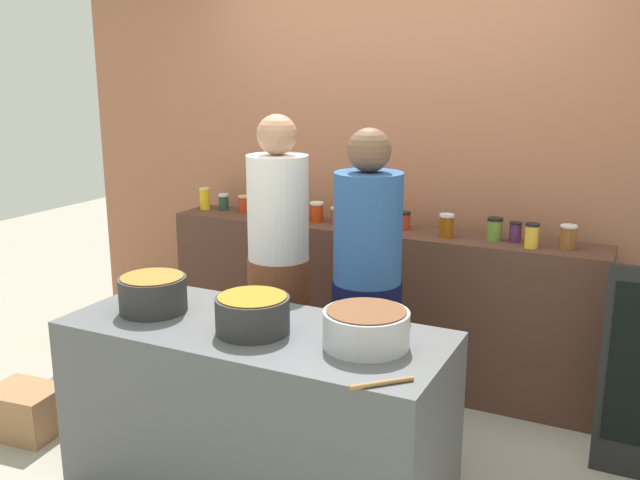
{
  "coord_description": "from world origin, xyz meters",
  "views": [
    {
      "loc": [
        1.5,
        -2.71,
        1.89
      ],
      "look_at": [
        0.0,
        0.35,
        1.05
      ],
      "focal_mm": 38.89,
      "sensor_mm": 36.0,
      "label": 1
    }
  ],
  "objects": [
    {
      "name": "cooking_pot_left",
      "position": [
        -0.52,
        -0.33,
        0.89
      ],
      "size": [
        0.31,
        0.31,
        0.17
      ],
      "color": "#2D2D2D",
      "rests_on": "prep_table"
    },
    {
      "name": "preserve_jar_11",
      "position": [
        0.72,
        1.11,
        1.02
      ],
      "size": [
        0.09,
        0.09,
        0.13
      ],
      "color": "olive",
      "rests_on": "display_shelf"
    },
    {
      "name": "preserve_jar_1",
      "position": [
        -1.13,
        1.16,
        1.01
      ],
      "size": [
        0.07,
        0.07,
        0.11
      ],
      "color": "#214334",
      "rests_on": "display_shelf"
    },
    {
      "name": "wooden_spoon",
      "position": [
        0.7,
        -0.59,
        0.81
      ],
      "size": [
        0.19,
        0.18,
        0.02
      ],
      "primitive_type": "cylinder",
      "rotation": [
        1.57,
        0.0,
        2.35
      ],
      "color": "#9E703D",
      "rests_on": "prep_table"
    },
    {
      "name": "preserve_jar_7",
      "position": [
        -0.16,
        1.12,
        1.03
      ],
      "size": [
        0.07,
        0.07,
        0.13
      ],
      "color": "red",
      "rests_on": "display_shelf"
    },
    {
      "name": "display_shelf",
      "position": [
        0.0,
        1.1,
        0.48
      ],
      "size": [
        2.7,
        0.36,
        0.96
      ],
      "primitive_type": "cube",
      "color": "#503126",
      "rests_on": "ground"
    },
    {
      "name": "storefront_wall",
      "position": [
        0.0,
        1.45,
        1.5
      ],
      "size": [
        4.8,
        0.12,
        3.0
      ],
      "primitive_type": "cube",
      "color": "#A46749",
      "rests_on": "ground"
    },
    {
      "name": "preserve_jar_12",
      "position": [
        0.83,
        1.12,
        1.01
      ],
      "size": [
        0.07,
        0.07,
        0.11
      ],
      "color": "#4C2350",
      "rests_on": "display_shelf"
    },
    {
      "name": "preserve_jar_13",
      "position": [
        0.93,
        1.03,
        1.03
      ],
      "size": [
        0.08,
        0.08,
        0.13
      ],
      "color": "yellow",
      "rests_on": "display_shelf"
    },
    {
      "name": "cooking_pot_right",
      "position": [
        0.52,
        -0.28,
        0.88
      ],
      "size": [
        0.35,
        0.35,
        0.15
      ],
      "color": "#B7B7BC",
      "rests_on": "prep_table"
    },
    {
      "name": "preserve_jar_14",
      "position": [
        1.11,
        1.09,
        1.02
      ],
      "size": [
        0.09,
        0.09,
        0.13
      ],
      "color": "brown",
      "rests_on": "display_shelf"
    },
    {
      "name": "cook_in_cap",
      "position": [
        0.28,
        0.31,
        0.74
      ],
      "size": [
        0.35,
        0.35,
        1.63
      ],
      "color": "black",
      "rests_on": "ground"
    },
    {
      "name": "preserve_jar_4",
      "position": [
        -0.54,
        1.08,
        1.02
      ],
      "size": [
        0.07,
        0.07,
        0.13
      ],
      "color": "red",
      "rests_on": "display_shelf"
    },
    {
      "name": "preserve_jar_9",
      "position": [
        0.17,
        1.14,
        1.01
      ],
      "size": [
        0.09,
        0.09,
        0.11
      ],
      "color": "#A42F1A",
      "rests_on": "display_shelf"
    },
    {
      "name": "preserve_jar_5",
      "position": [
        -0.4,
        1.11,
        1.02
      ],
      "size": [
        0.09,
        0.09,
        0.12
      ],
      "color": "#B5320D",
      "rests_on": "display_shelf"
    },
    {
      "name": "preserve_jar_8",
      "position": [
        0.04,
        1.16,
        1.02
      ],
      "size": [
        0.07,
        0.07,
        0.12
      ],
      "color": "#AE3923",
      "rests_on": "display_shelf"
    },
    {
      "name": "preserve_jar_3",
      "position": [
        -0.81,
        1.17,
        1.03
      ],
      "size": [
        0.09,
        0.09,
        0.14
      ],
      "color": "red",
      "rests_on": "display_shelf"
    },
    {
      "name": "preserve_jar_10",
      "position": [
        0.45,
        1.06,
        1.03
      ],
      "size": [
        0.08,
        0.08,
        0.13
      ],
      "color": "#86410B",
      "rests_on": "display_shelf"
    },
    {
      "name": "preserve_jar_6",
      "position": [
        -0.26,
        1.11,
        1.01
      ],
      "size": [
        0.08,
        0.08,
        0.1
      ],
      "color": "#963824",
      "rests_on": "display_shelf"
    },
    {
      "name": "bread_crate",
      "position": [
        -1.38,
        -0.39,
        0.13
      ],
      "size": [
        0.4,
        0.33,
        0.25
      ],
      "primitive_type": "cube",
      "rotation": [
        0.0,
        0.0,
        0.11
      ],
      "color": "#9A6D47",
      "rests_on": "ground"
    },
    {
      "name": "cooking_pot_center",
      "position": [
        0.03,
        -0.35,
        0.88
      ],
      "size": [
        0.32,
        0.32,
        0.16
      ],
      "color": "#2D2D2D",
      "rests_on": "prep_table"
    },
    {
      "name": "preserve_jar_2",
      "position": [
        -0.96,
        1.15,
        1.02
      ],
      "size": [
        0.07,
        0.07,
        0.12
      ],
      "color": "#B72F15",
      "rests_on": "display_shelf"
    },
    {
      "name": "prep_table",
      "position": [
        0.0,
        -0.3,
        0.4
      ],
      "size": [
        1.7,
        0.7,
        0.81
      ],
      "primitive_type": "cube",
      "color": "#505357",
      "rests_on": "ground"
    },
    {
      "name": "cook_with_tongs",
      "position": [
        -0.28,
        0.41,
        0.76
      ],
      "size": [
        0.34,
        0.34,
        1.67
      ],
      "color": "brown",
      "rests_on": "ground"
    },
    {
      "name": "ground",
      "position": [
        0.0,
        0.0,
        0.0
      ],
      "size": [
        12.0,
        12.0,
        0.0
      ],
      "primitive_type": "plane",
      "color": "#9D9687"
    },
    {
      "name": "preserve_jar_0",
      "position": [
        -1.26,
        1.13,
        1.03
      ],
      "size": [
        0.07,
        0.07,
        0.15
      ],
      "color": "gold",
      "rests_on": "display_shelf"
    }
  ]
}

